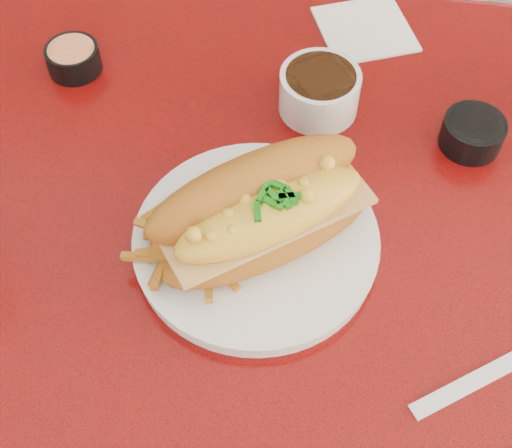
# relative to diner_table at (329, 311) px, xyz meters

# --- Properties ---
(diner_table) EXTENTS (1.23, 0.83, 0.77)m
(diner_table) POSITION_rel_diner_table_xyz_m (0.00, 0.00, 0.00)
(diner_table) COLOR red
(diner_table) RESTS_ON ground
(booth_bench_far) EXTENTS (1.20, 0.51, 0.90)m
(booth_bench_far) POSITION_rel_diner_table_xyz_m (0.00, 0.81, -0.32)
(booth_bench_far) COLOR #A70B11
(booth_bench_far) RESTS_ON ground
(dinner_plate) EXTENTS (0.28, 0.28, 0.02)m
(dinner_plate) POSITION_rel_diner_table_xyz_m (-0.08, -0.03, 0.17)
(dinner_plate) COLOR silver
(dinner_plate) RESTS_ON diner_table
(mac_hoagie) EXTENTS (0.24, 0.22, 0.10)m
(mac_hoagie) POSITION_rel_diner_table_xyz_m (-0.08, -0.02, 0.22)
(mac_hoagie) COLOR #A9631B
(mac_hoagie) RESTS_ON dinner_plate
(fries_pile) EXTENTS (0.10, 0.09, 0.03)m
(fries_pile) POSITION_rel_diner_table_xyz_m (-0.14, -0.04, 0.19)
(fries_pile) COLOR #C07920
(fries_pile) RESTS_ON dinner_plate
(fork) EXTENTS (0.02, 0.13, 0.00)m
(fork) POSITION_rel_diner_table_xyz_m (-0.03, 0.00, 0.18)
(fork) COLOR #B8B9BD
(fork) RESTS_ON dinner_plate
(gravy_ramekin) EXTENTS (0.11, 0.11, 0.05)m
(gravy_ramekin) POSITION_rel_diner_table_xyz_m (-0.04, 0.17, 0.19)
(gravy_ramekin) COLOR silver
(gravy_ramekin) RESTS_ON diner_table
(sauce_cup_left) EXTENTS (0.08, 0.08, 0.03)m
(sauce_cup_left) POSITION_rel_diner_table_xyz_m (-0.33, 0.19, 0.18)
(sauce_cup_left) COLOR black
(sauce_cup_left) RESTS_ON diner_table
(sauce_cup_right) EXTENTS (0.09, 0.09, 0.03)m
(sauce_cup_right) POSITION_rel_diner_table_xyz_m (0.13, 0.14, 0.18)
(sauce_cup_right) COLOR black
(sauce_cup_right) RESTS_ON diner_table
(paper_napkin) EXTENTS (0.14, 0.14, 0.00)m
(paper_napkin) POSITION_rel_diner_table_xyz_m (0.00, 0.31, 0.16)
(paper_napkin) COLOR white
(paper_napkin) RESTS_ON diner_table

